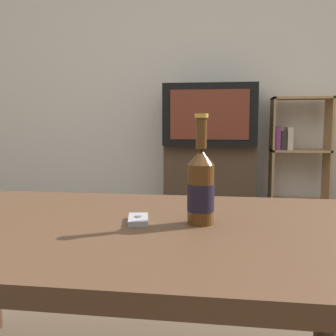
% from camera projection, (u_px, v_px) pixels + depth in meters
% --- Properties ---
extents(back_wall, '(8.00, 0.05, 2.60)m').
position_uv_depth(back_wall, '(200.00, 65.00, 3.85)').
color(back_wall, silver).
rests_on(back_wall, ground_plane).
extents(coffee_table, '(1.27, 0.77, 0.49)m').
position_uv_depth(coffee_table, '(122.00, 249.00, 0.97)').
color(coffee_table, '#422B1C').
rests_on(coffee_table, ground_plane).
extents(tv_stand, '(0.83, 0.36, 0.53)m').
position_uv_depth(tv_stand, '(210.00, 173.00, 3.70)').
color(tv_stand, '#4C3828').
rests_on(tv_stand, ground_plane).
extents(television, '(0.82, 0.56, 0.55)m').
position_uv_depth(television, '(211.00, 115.00, 3.63)').
color(television, black).
rests_on(television, tv_stand).
extents(bookshelf, '(0.52, 0.30, 0.96)m').
position_uv_depth(bookshelf, '(296.00, 148.00, 3.60)').
color(bookshelf, tan).
rests_on(bookshelf, ground_plane).
extents(beer_bottle, '(0.07, 0.07, 0.27)m').
position_uv_depth(beer_bottle, '(201.00, 186.00, 0.95)').
color(beer_bottle, '#47280F').
rests_on(beer_bottle, coffee_table).
extents(cell_phone, '(0.07, 0.10, 0.02)m').
position_uv_depth(cell_phone, '(138.00, 220.00, 0.97)').
color(cell_phone, gray).
rests_on(cell_phone, coffee_table).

